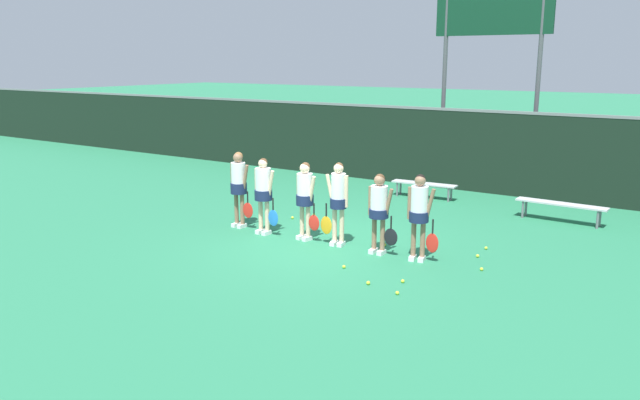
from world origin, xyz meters
TOP-DOWN VIEW (x-y plane):
  - ground_plane at (0.00, 0.00)m, footprint 140.00×140.00m
  - fence_windscreen at (0.00, 7.13)m, footprint 60.00×0.08m
  - scoreboard at (0.62, 8.81)m, footprint 3.69×0.15m
  - bench_courtside at (3.95, 4.77)m, footprint 2.18×0.45m
  - bench_far at (0.01, 5.45)m, footprint 1.91×0.47m
  - player_0 at (-2.35, 0.08)m, footprint 0.67×0.39m
  - player_1 at (-1.48, -0.08)m, footprint 0.68×0.41m
  - player_2 at (-0.43, 0.06)m, footprint 0.66×0.39m
  - player_3 at (0.40, 0.09)m, footprint 0.63×0.35m
  - player_4 at (1.41, 0.06)m, footprint 0.69×0.40m
  - player_5 at (2.29, 0.09)m, footprint 0.65×0.39m
  - tennis_ball_0 at (-1.74, 1.39)m, footprint 0.07×0.07m
  - tennis_ball_1 at (3.19, 1.55)m, footprint 0.06×0.06m
  - tennis_ball_2 at (3.23, 0.92)m, footprint 0.07×0.07m
  - tennis_ball_3 at (2.61, -1.25)m, footprint 0.07×0.07m
  - tennis_ball_4 at (-1.47, 1.95)m, footprint 0.07×0.07m
  - tennis_ball_5 at (2.14, -1.68)m, footprint 0.07×0.07m
  - tennis_ball_6 at (1.31, -1.15)m, footprint 0.07×0.07m
  - tennis_ball_7 at (1.29, 0.56)m, footprint 0.07×0.07m
  - tennis_ball_8 at (3.57, 0.17)m, footprint 0.07×0.07m
  - tennis_ball_9 at (2.79, -1.82)m, footprint 0.07×0.07m

SIDE VIEW (x-z plane):
  - ground_plane at x=0.00m, z-range 0.00..0.00m
  - tennis_ball_1 at x=3.19m, z-range 0.00..0.06m
  - tennis_ball_9 at x=2.79m, z-range 0.00..0.07m
  - tennis_ball_8 at x=3.57m, z-range 0.00..0.07m
  - tennis_ball_3 at x=2.61m, z-range 0.00..0.07m
  - tennis_ball_6 at x=1.31m, z-range 0.00..0.07m
  - tennis_ball_2 at x=3.23m, z-range 0.00..0.07m
  - tennis_ball_4 at x=-1.47m, z-range 0.00..0.07m
  - tennis_ball_7 at x=1.29m, z-range 0.00..0.07m
  - tennis_ball_0 at x=-1.74m, z-range 0.00..0.07m
  - tennis_ball_5 at x=2.14m, z-range 0.00..0.07m
  - bench_far at x=0.01m, z-range 0.16..0.61m
  - bench_courtside at x=3.95m, z-range 0.18..0.66m
  - player_4 at x=1.41m, z-range 0.16..1.83m
  - player_5 at x=2.29m, z-range 0.17..1.91m
  - player_2 at x=-0.43m, z-range 0.17..1.91m
  - player_1 at x=-1.48m, z-range 0.17..1.93m
  - player_3 at x=0.40m, z-range 0.17..1.97m
  - player_0 at x=-2.35m, z-range 0.18..1.99m
  - fence_windscreen at x=0.00m, z-range 0.01..2.50m
  - scoreboard at x=0.62m, z-range 1.78..8.11m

